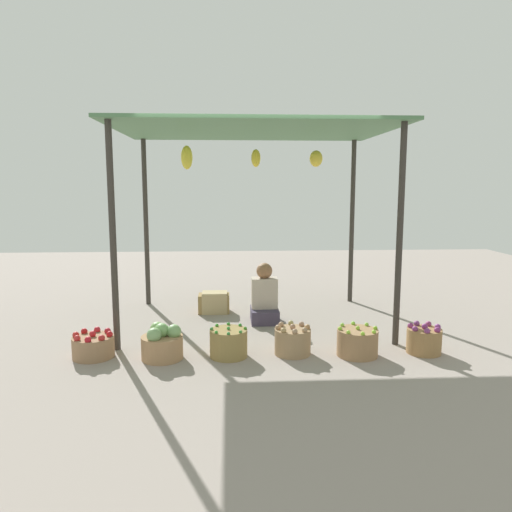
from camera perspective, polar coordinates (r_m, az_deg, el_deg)
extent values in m
plane|color=gray|center=(6.46, -0.26, -7.70)|extent=(14.00, 14.00, 0.00)
cylinder|color=#38332D|center=(5.34, -16.58, 2.04)|extent=(0.07, 0.07, 2.46)
cylinder|color=#38332D|center=(5.52, 16.63, 2.23)|extent=(0.07, 0.07, 2.46)
cylinder|color=#38332D|center=(7.36, -12.89, 3.79)|extent=(0.07, 0.07, 2.46)
cylinder|color=#38332D|center=(7.49, 11.28, 3.92)|extent=(0.07, 0.07, 2.46)
cube|color=#517E54|center=(6.25, -0.28, 14.71)|extent=(3.41, 2.37, 0.04)
ellipsoid|color=yellow|center=(6.28, -8.19, 11.46)|extent=(0.14, 0.14, 0.30)
ellipsoid|color=yellow|center=(6.35, -0.02, 11.50)|extent=(0.12, 0.12, 0.23)
ellipsoid|color=yellow|center=(6.51, 7.12, 11.36)|extent=(0.17, 0.17, 0.21)
cube|color=#3E364B|center=(6.40, 1.02, -7.01)|extent=(0.36, 0.44, 0.18)
cube|color=#B4A594|center=(6.38, 0.99, -4.37)|extent=(0.34, 0.22, 0.40)
sphere|color=brown|center=(6.32, 1.00, -1.77)|extent=(0.21, 0.21, 0.21)
cylinder|color=#977251|center=(5.40, -18.69, -10.14)|extent=(0.43, 0.43, 0.22)
sphere|color=red|center=(5.36, -18.76, -8.73)|extent=(0.07, 0.07, 0.07)
sphere|color=red|center=(5.32, -16.93, -8.86)|extent=(0.07, 0.07, 0.07)
sphere|color=#AD1E28|center=(5.44, -17.15, -8.47)|extent=(0.07, 0.07, 0.07)
sphere|color=red|center=(5.52, -18.27, -8.28)|extent=(0.07, 0.07, 0.07)
sphere|color=#AD181B|center=(5.51, -19.66, -8.39)|extent=(0.07, 0.07, 0.07)
sphere|color=red|center=(5.41, -20.54, -8.74)|extent=(0.07, 0.07, 0.07)
sphere|color=#B42525|center=(5.28, -20.41, -9.13)|extent=(0.07, 0.07, 0.07)
sphere|color=red|center=(5.20, -19.27, -9.35)|extent=(0.07, 0.07, 0.07)
sphere|color=#B22624|center=(5.21, -17.80, -9.23)|extent=(0.07, 0.07, 0.07)
cylinder|color=#A47B55|center=(5.17, -11.03, -10.56)|extent=(0.43, 0.43, 0.24)
sphere|color=#74A85E|center=(5.11, -11.09, -8.63)|extent=(0.15, 0.15, 0.15)
sphere|color=#75A261|center=(5.10, -9.69, -8.81)|extent=(0.15, 0.15, 0.15)
sphere|color=#7BA95F|center=(5.23, -11.61, -8.44)|extent=(0.15, 0.15, 0.15)
sphere|color=#78A064|center=(5.02, -11.96, -9.14)|extent=(0.15, 0.15, 0.15)
cylinder|color=olive|center=(5.13, -3.26, -10.24)|extent=(0.39, 0.39, 0.29)
sphere|color=#358D35|center=(5.09, -3.28, -8.53)|extent=(0.04, 0.04, 0.04)
sphere|color=#418625|center=(5.09, -1.29, -8.55)|extent=(0.04, 0.04, 0.04)
sphere|color=#2E832C|center=(5.21, -1.90, -8.16)|extent=(0.04, 0.04, 0.04)
sphere|color=#348A2D|center=(5.26, -3.28, -8.02)|extent=(0.04, 0.04, 0.04)
sphere|color=#338824|center=(5.21, -4.66, -8.18)|extent=(0.04, 0.04, 0.04)
sphere|color=#3B8337|center=(5.09, -5.27, -8.58)|extent=(0.04, 0.04, 0.04)
sphere|color=#338C2C|center=(4.97, -4.73, -8.99)|extent=(0.04, 0.04, 0.04)
sphere|color=#348036|center=(4.92, -3.28, -9.16)|extent=(0.04, 0.04, 0.04)
sphere|color=#3B8835|center=(4.97, -1.84, -8.97)|extent=(0.04, 0.04, 0.04)
cylinder|color=#9A7A56|center=(5.22, 4.35, -10.05)|extent=(0.38, 0.38, 0.28)
sphere|color=#A0765B|center=(5.17, 4.37, -8.34)|extent=(0.06, 0.06, 0.06)
sphere|color=#A5784C|center=(5.19, 6.09, -8.36)|extent=(0.06, 0.06, 0.06)
sphere|color=#9B7760|center=(5.29, 5.41, -8.03)|extent=(0.06, 0.06, 0.06)
sphere|color=#958952|center=(5.32, 4.15, -7.93)|extent=(0.06, 0.06, 0.06)
sphere|color=#A17B5C|center=(5.26, 3.01, -8.09)|extent=(0.06, 0.06, 0.06)
sphere|color=#A47852|center=(5.15, 2.63, -8.45)|extent=(0.06, 0.06, 0.06)
sphere|color=#A68656|center=(5.05, 3.28, -8.80)|extent=(0.06, 0.06, 0.06)
sphere|color=#A17D60|center=(5.02, 4.60, -8.91)|extent=(0.06, 0.06, 0.06)
sphere|color=#A2805E|center=(5.08, 5.78, -8.72)|extent=(0.06, 0.06, 0.06)
cylinder|color=#9B744F|center=(5.27, 11.90, -9.98)|extent=(0.43, 0.43, 0.28)
sphere|color=#8DC034|center=(5.22, 11.95, -8.33)|extent=(0.04, 0.04, 0.04)
sphere|color=#8AC32F|center=(5.28, 13.94, -8.27)|extent=(0.04, 0.04, 0.04)
sphere|color=#86CB3B|center=(5.38, 12.96, -7.91)|extent=(0.04, 0.04, 0.04)
sphere|color=#86D13C|center=(5.40, 11.43, -7.81)|extent=(0.04, 0.04, 0.04)
sphere|color=#89CA3C|center=(5.32, 10.18, -8.03)|extent=(0.04, 0.04, 0.04)
sphere|color=#85C435|center=(5.18, 9.92, -8.46)|extent=(0.04, 0.04, 0.04)
sphere|color=#94C839|center=(5.07, 10.87, -8.86)|extent=(0.04, 0.04, 0.04)
sphere|color=#95D034|center=(5.05, 12.51, -8.97)|extent=(0.04, 0.04, 0.04)
sphere|color=#92D035|center=(5.14, 13.79, -8.72)|extent=(0.04, 0.04, 0.04)
cylinder|color=#977045|center=(5.54, 19.25, -9.45)|extent=(0.36, 0.36, 0.26)
sphere|color=#7F3176|center=(5.50, 19.33, -7.88)|extent=(0.06, 0.06, 0.06)
sphere|color=#7A3178|center=(5.55, 20.70, -7.86)|extent=(0.06, 0.06, 0.06)
sphere|color=#863466|center=(5.63, 19.73, -7.59)|extent=(0.06, 0.06, 0.06)
sphere|color=#783A79|center=(5.61, 18.47, -7.58)|extent=(0.06, 0.06, 0.06)
sphere|color=#86336D|center=(5.51, 17.82, -7.85)|extent=(0.06, 0.06, 0.06)
sphere|color=#78326C|center=(5.40, 18.30, -8.21)|extent=(0.06, 0.06, 0.06)
sphere|color=#783571|center=(5.36, 19.58, -8.37)|extent=(0.06, 0.06, 0.06)
sphere|color=#832F70|center=(5.43, 20.66, -8.20)|extent=(0.06, 0.06, 0.06)
cube|color=tan|center=(6.86, -4.90, -5.49)|extent=(0.35, 0.26, 0.30)
cube|color=olive|center=(6.88, -4.99, -5.59)|extent=(0.43, 0.27, 0.26)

